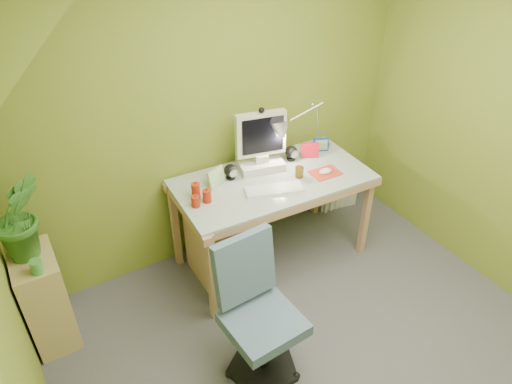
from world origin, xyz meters
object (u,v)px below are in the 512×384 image
desk (272,220)px  desk_lamp (311,116)px  task_chair (263,323)px  radiator (336,188)px  monitor (261,138)px  side_ledge (46,299)px  potted_plant (19,216)px

desk → desk_lamp: size_ratio=2.24×
task_chair → desk: bearing=51.3°
desk_lamp → radiator: 1.04m
monitor → side_ledge: (-1.70, -0.11, -0.68)m
desk → monitor: 0.67m
desk → potted_plant: 1.80m
potted_plant → task_chair: bearing=-43.1°
monitor → potted_plant: bearing=-166.2°
side_ledge → potted_plant: potted_plant is taller
monitor → potted_plant: monitor is taller
task_chair → radiator: task_chair is taller
monitor → potted_plant: (-1.69, -0.06, -0.04)m
desk → monitor: (0.00, 0.18, 0.65)m
monitor → desk_lamp: bearing=11.9°
desk → task_chair: 1.07m
desk → task_chair: (-0.62, -0.88, 0.05)m
desk_lamp → task_chair: desk_lamp is taller
desk_lamp → task_chair: (-1.07, -1.06, -0.66)m
side_ledge → desk_lamp: bearing=2.8°
desk_lamp → potted_plant: desk_lamp is taller
monitor → task_chair: bearing=-108.3°
potted_plant → task_chair: 1.57m
potted_plant → radiator: size_ratio=1.54×
desk_lamp → radiator: desk_lamp is taller
monitor → potted_plant: 1.69m
monitor → task_chair: 1.36m
desk_lamp → side_ledge: bearing=-170.4°
potted_plant → radiator: potted_plant is taller
side_ledge → task_chair: (1.09, -0.95, 0.09)m
monitor → desk_lamp: desk_lamp is taller
desk → task_chair: size_ratio=1.64×
desk_lamp → radiator: bearing=23.1°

